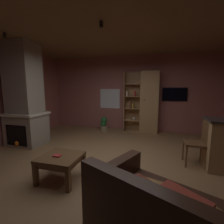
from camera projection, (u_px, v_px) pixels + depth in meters
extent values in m
cube|color=olive|center=(107.00, 164.00, 3.33)|extent=(6.20, 5.86, 0.02)
cube|color=#9E5B56|center=(130.00, 94.00, 5.94)|extent=(6.32, 0.06, 2.78)
cube|color=brown|center=(106.00, 23.00, 2.92)|extent=(6.20, 5.86, 0.02)
cube|color=white|center=(110.00, 99.00, 6.15)|extent=(0.79, 0.01, 0.75)
cube|color=gray|center=(27.00, 129.00, 4.46)|extent=(0.93, 0.75, 0.85)
cube|color=gray|center=(23.00, 80.00, 4.26)|extent=(0.79, 0.64, 1.93)
cube|color=beige|center=(26.00, 114.00, 4.40)|extent=(1.01, 0.83, 0.06)
cube|color=black|center=(17.00, 135.00, 4.14)|extent=(0.65, 0.08, 0.55)
sphere|color=orange|center=(18.00, 143.00, 4.17)|extent=(0.14, 0.14, 0.14)
cube|color=#A87F51|center=(149.00, 103.00, 5.53)|extent=(0.63, 0.38, 2.17)
cube|color=#A87F51|center=(133.00, 102.00, 5.86)|extent=(0.58, 0.02, 2.17)
cube|color=#A87F51|center=(125.00, 102.00, 5.76)|extent=(0.02, 0.38, 2.17)
sphere|color=black|center=(144.00, 100.00, 5.36)|extent=(0.04, 0.04, 0.04)
cube|color=#A87F51|center=(132.00, 131.00, 5.84)|extent=(0.58, 0.38, 0.02)
cube|color=#A87F51|center=(132.00, 120.00, 5.78)|extent=(0.58, 0.38, 0.02)
cube|color=#A87F51|center=(132.00, 108.00, 5.72)|extent=(0.58, 0.38, 0.02)
cube|color=#A87F51|center=(132.00, 96.00, 5.65)|extent=(0.58, 0.38, 0.02)
cube|color=#A87F51|center=(133.00, 84.00, 5.59)|extent=(0.58, 0.38, 0.02)
cube|color=gold|center=(133.00, 105.00, 5.64)|extent=(0.04, 0.23, 0.20)
cube|color=#B22D2D|center=(135.00, 93.00, 5.56)|extent=(0.05, 0.23, 0.19)
cube|color=brown|center=(130.00, 105.00, 5.66)|extent=(0.03, 0.23, 0.23)
cube|color=beige|center=(127.00, 94.00, 5.63)|extent=(0.04, 0.23, 0.17)
sphere|color=beige|center=(134.00, 119.00, 5.76)|extent=(0.10, 0.10, 0.10)
cube|color=#382116|center=(160.00, 218.00, 1.15)|extent=(1.57, 0.83, 0.42)
cube|color=#382116|center=(116.00, 187.00, 1.99)|extent=(0.54, 0.93, 0.67)
cube|color=brown|center=(147.00, 204.00, 1.41)|extent=(0.41, 0.40, 0.38)
cube|color=olive|center=(155.00, 200.00, 1.50)|extent=(0.48, 0.27, 0.33)
cube|color=#AD3D2D|center=(184.00, 218.00, 1.20)|extent=(0.40, 0.36, 0.43)
cube|color=brown|center=(61.00, 157.00, 2.69)|extent=(0.67, 0.61, 0.05)
cube|color=brown|center=(61.00, 161.00, 2.70)|extent=(0.61, 0.55, 0.08)
cube|color=brown|center=(36.00, 174.00, 2.54)|extent=(0.07, 0.07, 0.38)
cube|color=brown|center=(68.00, 180.00, 2.39)|extent=(0.07, 0.07, 0.38)
cube|color=brown|center=(56.00, 160.00, 3.05)|extent=(0.07, 0.07, 0.38)
cube|color=brown|center=(84.00, 164.00, 2.90)|extent=(0.07, 0.07, 0.38)
cube|color=#B22D2D|center=(57.00, 156.00, 2.66)|extent=(0.13, 0.10, 0.03)
cube|color=brown|center=(195.00, 143.00, 3.23)|extent=(0.43, 0.43, 0.04)
cube|color=brown|center=(206.00, 133.00, 3.15)|extent=(0.05, 0.40, 0.44)
cylinder|color=brown|center=(183.00, 150.00, 3.48)|extent=(0.04, 0.04, 0.46)
cylinder|color=brown|center=(186.00, 156.00, 3.13)|extent=(0.04, 0.04, 0.46)
cylinder|color=brown|center=(201.00, 151.00, 3.39)|extent=(0.04, 0.04, 0.46)
cylinder|color=brown|center=(206.00, 158.00, 3.04)|extent=(0.04, 0.04, 0.46)
cylinder|color=#9E896B|center=(104.00, 128.00, 5.92)|extent=(0.26, 0.26, 0.19)
sphere|color=#235B2D|center=(103.00, 123.00, 5.88)|extent=(0.24, 0.24, 0.24)
sphere|color=#235B2D|center=(104.00, 120.00, 5.87)|extent=(0.24, 0.24, 0.24)
cube|color=black|center=(174.00, 94.00, 5.47)|extent=(0.83, 0.05, 0.47)
cube|color=black|center=(175.00, 94.00, 5.45)|extent=(0.79, 0.01, 0.43)
cylinder|color=black|center=(5.00, 35.00, 3.37)|extent=(0.07, 0.07, 0.09)
cylinder|color=black|center=(101.00, 25.00, 2.80)|extent=(0.07, 0.07, 0.09)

